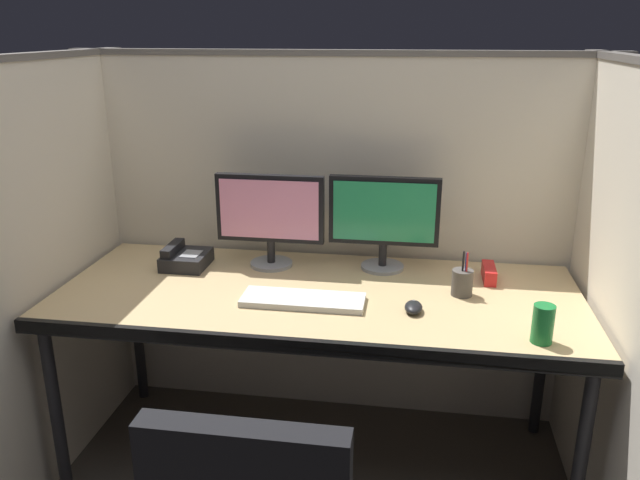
{
  "coord_description": "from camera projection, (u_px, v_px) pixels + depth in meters",
  "views": [
    {
      "loc": [
        0.34,
        -1.81,
        1.65
      ],
      "look_at": [
        0.0,
        0.35,
        0.92
      ],
      "focal_mm": 35.54,
      "sensor_mm": 36.0,
      "label": 1
    }
  ],
  "objects": [
    {
      "name": "cubicle_partition_rear",
      "position": [
        334.0,
        240.0,
        2.72
      ],
      "size": [
        2.21,
        0.06,
        1.57
      ],
      "color": "beige",
      "rests_on": "ground"
    },
    {
      "name": "cubicle_partition_left",
      "position": [
        50.0,
        273.0,
        2.35
      ],
      "size": [
        0.06,
        1.41,
        1.57
      ],
      "color": "beige",
      "rests_on": "ground"
    },
    {
      "name": "cubicle_partition_right",
      "position": [
        614.0,
        307.0,
        2.06
      ],
      "size": [
        0.06,
        1.41,
        1.57
      ],
      "color": "beige",
      "rests_on": "ground"
    },
    {
      "name": "desk",
      "position": [
        317.0,
        305.0,
        2.32
      ],
      "size": [
        1.9,
        0.8,
        0.74
      ],
      "color": "tan",
      "rests_on": "ground"
    },
    {
      "name": "monitor_left",
      "position": [
        270.0,
        214.0,
        2.5
      ],
      "size": [
        0.43,
        0.17,
        0.37
      ],
      "color": "gray",
      "rests_on": "desk"
    },
    {
      "name": "monitor_right",
      "position": [
        384.0,
        217.0,
        2.46
      ],
      "size": [
        0.43,
        0.17,
        0.37
      ],
      "color": "gray",
      "rests_on": "desk"
    },
    {
      "name": "keyboard_main",
      "position": [
        303.0,
        300.0,
        2.21
      ],
      "size": [
        0.43,
        0.15,
        0.02
      ],
      "primitive_type": "cube",
      "color": "silver",
      "rests_on": "desk"
    },
    {
      "name": "computer_mouse",
      "position": [
        413.0,
        307.0,
        2.14
      ],
      "size": [
        0.06,
        0.1,
        0.04
      ],
      "color": "black",
      "rests_on": "desk"
    },
    {
      "name": "pen_cup",
      "position": [
        462.0,
        282.0,
        2.26
      ],
      "size": [
        0.08,
        0.08,
        0.17
      ],
      "color": "#4C4742",
      "rests_on": "desk"
    },
    {
      "name": "soda_can",
      "position": [
        543.0,
        324.0,
        1.92
      ],
      "size": [
        0.07,
        0.07,
        0.12
      ],
      "primitive_type": "cylinder",
      "color": "#197233",
      "rests_on": "desk"
    },
    {
      "name": "red_stapler",
      "position": [
        489.0,
        273.0,
        2.41
      ],
      "size": [
        0.04,
        0.15,
        0.06
      ],
      "primitive_type": "cube",
      "color": "red",
      "rests_on": "desk"
    },
    {
      "name": "desk_phone",
      "position": [
        185.0,
        258.0,
        2.55
      ],
      "size": [
        0.17,
        0.19,
        0.09
      ],
      "color": "black",
      "rests_on": "desk"
    }
  ]
}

